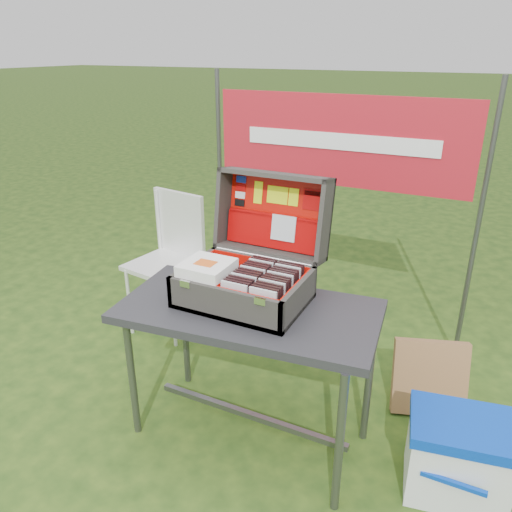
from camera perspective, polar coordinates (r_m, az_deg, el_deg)
The scene contains 99 objects.
ground at distance 2.77m, azimuth 0.50°, elevation -18.49°, with size 80.00×80.00×0.00m, color #1E3B12.
table at distance 2.48m, azimuth -0.78°, elevation -13.34°, with size 1.18×0.59×0.74m, color #28292B, non-canonical shape.
table_top at distance 2.29m, azimuth -0.83°, elevation -6.31°, with size 1.18×0.59×0.04m, color #28292B.
table_leg_fl at distance 2.59m, azimuth -14.02°, elevation -13.01°, with size 0.04×0.04×0.70m, color #59595B.
table_leg_fr at distance 2.18m, azimuth 9.51°, elevation -20.50°, with size 0.04×0.04×0.70m, color #59595B.
table_leg_bl at distance 2.89m, azimuth -8.11°, elevation -8.33°, with size 0.04×0.04×0.70m, color #59595B.
table_leg_br at distance 2.53m, azimuth 12.77°, elevation -13.70°, with size 0.04×0.04×0.70m, color #59595B.
table_brace at distance 2.64m, azimuth -0.75°, elevation -17.68°, with size 1.03×0.03×0.03m, color #59595B.
suitcase at distance 2.27m, azimuth -0.77°, elevation 1.40°, with size 0.57×0.56×0.54m, color #4C4944, non-canonical shape.
suitcase_base_bottom at distance 2.33m, azimuth -1.41°, elevation -5.00°, with size 0.57×0.40×0.02m, color #4C4944.
suitcase_base_wall_front at distance 2.15m, azimuth -3.79°, elevation -5.60°, with size 0.57×0.02×0.15m, color #4C4944.
suitcase_base_wall_back at distance 2.45m, azimuth 0.64°, elevation -1.79°, with size 0.57×0.02×0.15m, color #4C4944.
suitcase_base_wall_left at distance 2.42m, azimuth -7.13°, elevation -2.28°, with size 0.02×0.40×0.15m, color #4C4944.
suitcase_base_wall_right at distance 2.20m, azimuth 4.89°, elevation -4.96°, with size 0.02×0.40×0.15m, color #4C4944.
suitcase_liner_floor at distance 2.32m, azimuth -1.41°, elevation -4.69°, with size 0.52×0.36×0.01m, color red.
suitcase_latch_left at distance 2.20m, azimuth -8.09°, elevation -3.18°, with size 0.05×0.01×0.03m, color silver.
suitcase_latch_right at distance 2.03m, azimuth 0.48°, elevation -5.20°, with size 0.05×0.01×0.03m, color silver.
suitcase_hinge at distance 2.43m, azimuth 0.76°, elevation -0.07°, with size 0.02×0.02×0.51m, color silver.
suitcase_lid_back at distance 2.51m, azimuth 2.47°, elevation 4.99°, with size 0.57×0.40×0.02m, color #4C4944.
suitcase_lid_rim_far at distance 2.43m, azimuth 2.25°, elevation 9.25°, with size 0.57×0.02×0.15m, color #4C4944.
suitcase_lid_rim_near at distance 2.49m, azimuth 1.52°, elevation 0.51°, with size 0.57×0.02×0.15m, color #4C4944.
suitcase_lid_rim_left at distance 2.57m, azimuth -3.66°, elevation 5.64°, with size 0.02×0.40×0.15m, color #4C4944.
suitcase_lid_rim_right at distance 2.36m, azimuth 7.89°, elevation 3.88°, with size 0.02×0.40×0.15m, color #4C4944.
suitcase_lid_liner at distance 2.50m, azimuth 2.35°, elevation 4.95°, with size 0.52×0.36×0.01m, color red.
suitcase_liner_wall_front at distance 2.15m, azimuth -3.61°, elevation -5.18°, with size 0.52×0.01×0.13m, color red.
suitcase_liner_wall_back at distance 2.43m, azimuth 0.50°, elevation -1.68°, with size 0.52×0.01×0.13m, color red.
suitcase_liner_wall_left at distance 2.41m, azimuth -6.86°, elevation -2.11°, with size 0.01×0.36×0.13m, color red.
suitcase_liner_wall_right at distance 2.20m, azimuth 4.56°, elevation -4.63°, with size 0.01×0.36×0.13m, color red.
suitcase_lid_pocket at distance 2.50m, azimuth 1.99°, elevation 2.79°, with size 0.50×0.16×0.03m, color #9E0505.
suitcase_pocket_edge at distance 2.48m, azimuth 2.09°, elevation 4.59°, with size 0.49×0.02×0.02m, color #9E0505.
suitcase_pocket_cd at distance 2.46m, azimuth 3.17°, elevation 3.20°, with size 0.13×0.13×0.01m, color silver.
lid_sticker_cc_a at distance 2.56m, azimuth -1.71°, elevation 8.75°, with size 0.06×0.03×0.00m, color #1933B2.
lid_sticker_cc_b at distance 2.57m, azimuth -1.77°, elevation 7.87°, with size 0.06×0.03×0.00m, color #A20606.
lid_sticker_cc_c at distance 2.57m, azimuth -1.83°, elevation 6.98°, with size 0.06×0.03×0.00m, color white.
lid_sticker_cc_d at distance 2.58m, azimuth -1.88°, elevation 6.10°, with size 0.06×0.03×0.00m, color black.
lid_card_neon_tall at distance 2.53m, azimuth 0.25°, elevation 7.27°, with size 0.05×0.11×0.00m, color #D3E713.
lid_card_neon_main at distance 2.48m, azimuth 2.47°, elevation 6.97°, with size 0.11×0.09×0.00m, color #D3E713.
lid_card_neon_small at distance 2.45m, azimuth 4.31°, elevation 6.72°, with size 0.05×0.09×0.00m, color #D3E713.
lid_sticker_band at distance 2.42m, azimuth 6.54°, elevation 6.40°, with size 0.10×0.10×0.00m, color #A20606.
lid_sticker_band_bar at distance 2.41m, azimuth 6.61°, elevation 7.10°, with size 0.09×0.02×0.00m, color black.
cd_left_0 at distance 2.15m, azimuth -2.50°, elevation -4.83°, with size 0.13×0.01×0.14m, color silver.
cd_left_1 at distance 2.17m, azimuth -2.22°, elevation -4.58°, with size 0.13×0.01×0.14m, color black.
cd_left_2 at distance 2.18m, azimuth -1.95°, elevation -4.34°, with size 0.13×0.01×0.14m, color black.
cd_left_3 at distance 2.20m, azimuth -1.67°, elevation -4.11°, with size 0.13×0.01×0.14m, color black.
cd_left_4 at distance 2.22m, azimuth -1.41°, elevation -3.87°, with size 0.13×0.01×0.14m, color silver.
cd_left_5 at distance 2.24m, azimuth -1.14°, elevation -3.64°, with size 0.13×0.01×0.14m, color black.
cd_left_6 at distance 2.25m, azimuth -0.88°, elevation -3.42°, with size 0.13×0.01×0.14m, color black.
cd_left_7 at distance 2.27m, azimuth -0.63°, elevation -3.20°, with size 0.13×0.01×0.14m, color black.
cd_left_8 at distance 2.29m, azimuth -0.38°, elevation -2.98°, with size 0.13×0.01×0.14m, color silver.
cd_left_9 at distance 2.31m, azimuth -0.13°, elevation -2.76°, with size 0.13×0.01×0.14m, color black.
cd_left_10 at distance 2.33m, azimuth 0.11°, elevation -2.55°, with size 0.13×0.01×0.14m, color black.
cd_left_11 at distance 2.34m, azimuth 0.35°, elevation -2.34°, with size 0.13×0.01×0.14m, color black.
cd_left_12 at distance 2.36m, azimuth 0.59°, elevation -2.13°, with size 0.13×0.01×0.14m, color silver.
cd_left_13 at distance 2.38m, azimuth 0.82°, elevation -1.93°, with size 0.13×0.01×0.14m, color black.
cd_left_14 at distance 2.40m, azimuth 1.04°, elevation -1.73°, with size 0.13×0.01×0.14m, color black.
cd_right_0 at distance 2.09m, azimuth 0.79°, elevation -5.60°, with size 0.13×0.01×0.14m, color silver.
cd_right_1 at distance 2.11m, azimuth 1.05°, elevation -5.34°, with size 0.13×0.01×0.14m, color black.
cd_right_2 at distance 2.13m, azimuth 1.30°, elevation -5.09°, with size 0.13×0.01×0.14m, color black.
cd_right_3 at distance 2.15m, azimuth 1.56°, elevation -4.84°, with size 0.13×0.01×0.14m, color black.
cd_right_4 at distance 2.17m, azimuth 1.80°, elevation -4.59°, with size 0.13×0.01×0.14m, color silver.
cd_right_5 at distance 2.18m, azimuth 2.04°, elevation -4.35°, with size 0.13×0.01×0.14m, color black.
cd_right_6 at distance 2.20m, azimuth 2.28°, elevation -4.11°, with size 0.13×0.01×0.14m, color black.
cd_right_7 at distance 2.22m, azimuth 2.52°, elevation -3.88°, with size 0.13×0.01×0.14m, color black.
cd_right_8 at distance 2.24m, azimuth 2.75°, elevation -3.65°, with size 0.13×0.01×0.14m, color silver.
cd_right_9 at distance 2.26m, azimuth 2.97°, elevation -3.42°, with size 0.13×0.01×0.14m, color black.
cd_right_10 at distance 2.28m, azimuth 3.20°, elevation -3.20°, with size 0.13×0.01×0.14m, color black.
cd_right_11 at distance 2.29m, azimuth 3.42°, elevation -2.98°, with size 0.13×0.01×0.14m, color black.
cd_right_12 at distance 2.31m, azimuth 3.63°, elevation -2.76°, with size 0.13×0.01×0.14m, color silver.
cd_right_13 at distance 2.33m, azimuth 3.85°, elevation -2.55°, with size 0.13×0.01×0.14m, color black.
cd_right_14 at distance 2.35m, azimuth 4.05°, elevation -2.34°, with size 0.13×0.01×0.14m, color black.
songbook_0 at distance 2.27m, azimuth -5.61°, elevation -1.83°, with size 0.21×0.21×0.01m, color white.
songbook_1 at distance 2.27m, azimuth -5.61°, elevation -1.71°, with size 0.21×0.21×0.01m, color white.
songbook_2 at distance 2.27m, azimuth -5.62°, elevation -1.60°, with size 0.21×0.21×0.01m, color white.
songbook_3 at distance 2.26m, azimuth -5.62°, elevation -1.48°, with size 0.21×0.21×0.01m, color white.
songbook_4 at distance 2.26m, azimuth -5.63°, elevation -1.37°, with size 0.21×0.21×0.01m, color white.
songbook_5 at distance 2.26m, azimuth -5.63°, elevation -1.25°, with size 0.21×0.21×0.01m, color white.
songbook_6 at distance 2.26m, azimuth -5.63°, elevation -1.14°, with size 0.21×0.21×0.01m, color white.
songbook_7 at distance 2.26m, azimuth -5.64°, elevation -1.02°, with size 0.21×0.21×0.01m, color white.
songbook_8 at distance 2.25m, azimuth -5.64°, elevation -0.90°, with size 0.21×0.21×0.01m, color white.
songbook_9 at distance 2.25m, azimuth -5.65°, elevation -0.79°, with size 0.21×0.21×0.01m, color white.
songbook_graphic at distance 2.24m, azimuth -5.79°, elevation -0.79°, with size 0.09×0.07×0.00m, color #D85919.
cooler at distance 2.49m, azimuth 22.02°, elevation -20.49°, with size 0.43×0.33×0.38m, color white, non-canonical shape.
cooler_body at distance 2.51m, azimuth 21.93°, elevation -20.92°, with size 0.41×0.31×0.33m, color white.
cooler_lid at distance 2.39m, azimuth 22.62°, elevation -17.59°, with size 0.43×0.33×0.05m, color #0639B6.
cooler_handle at distance 2.35m, azimuth 21.62°, elevation -22.99°, with size 0.26×0.02×0.02m, color #0639B6.
chair at distance 3.41m, azimuth -10.39°, elevation -1.17°, with size 0.42×0.47×0.93m, color silver, non-canonical shape.
chair_seat at distance 3.40m, azimuth -10.41°, elevation -1.01°, with size 0.42×0.42×0.03m, color silver.
chair_backrest at distance 3.47m, azimuth -8.73°, elevation 3.73°, with size 0.42×0.03×0.45m, color silver.
chair_leg_fl at distance 3.48m, azimuth -14.28°, elevation -5.13°, with size 0.02×0.02×0.48m, color silver.
chair_leg_fr at distance 3.28m, azimuth -9.40°, elevation -6.54°, with size 0.02×0.02×0.48m, color silver.
chair_leg_bl at distance 3.73m, azimuth -10.77°, elevation -2.85°, with size 0.02×0.02×0.48m, color silver.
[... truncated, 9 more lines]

